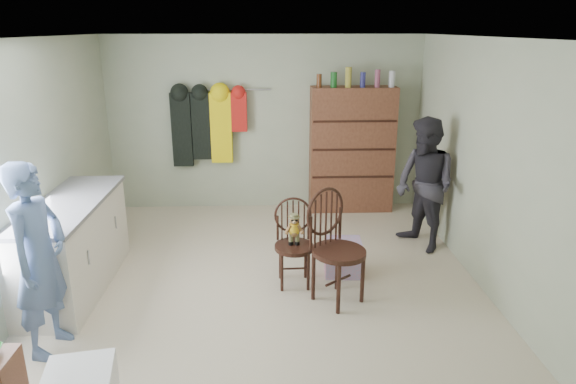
{
  "coord_description": "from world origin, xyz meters",
  "views": [
    {
      "loc": [
        0.06,
        -4.89,
        2.59
      ],
      "look_at": [
        0.25,
        0.2,
        0.95
      ],
      "focal_mm": 32.0,
      "sensor_mm": 36.0,
      "label": 1
    }
  ],
  "objects_px": {
    "counter": "(73,245)",
    "chair_front": "(294,237)",
    "dresser": "(352,149)",
    "chair_far": "(334,242)"
  },
  "relations": [
    {
      "from": "dresser",
      "to": "chair_far",
      "type": "bearing_deg",
      "value": -102.25
    },
    {
      "from": "dresser",
      "to": "chair_front",
      "type": "bearing_deg",
      "value": -112.56
    },
    {
      "from": "counter",
      "to": "chair_front",
      "type": "xyz_separation_m",
      "value": [
        2.25,
        0.02,
        0.05
      ]
    },
    {
      "from": "counter",
      "to": "chair_front",
      "type": "relative_size",
      "value": 2.03
    },
    {
      "from": "counter",
      "to": "dresser",
      "type": "distance_m",
      "value": 3.96
    },
    {
      "from": "counter",
      "to": "dresser",
      "type": "relative_size",
      "value": 0.9
    },
    {
      "from": "counter",
      "to": "dresser",
      "type": "height_order",
      "value": "dresser"
    },
    {
      "from": "chair_far",
      "to": "dresser",
      "type": "distance_m",
      "value": 2.71
    },
    {
      "from": "counter",
      "to": "chair_front",
      "type": "height_order",
      "value": "counter"
    },
    {
      "from": "dresser",
      "to": "counter",
      "type": "bearing_deg",
      "value": -144.31
    }
  ]
}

